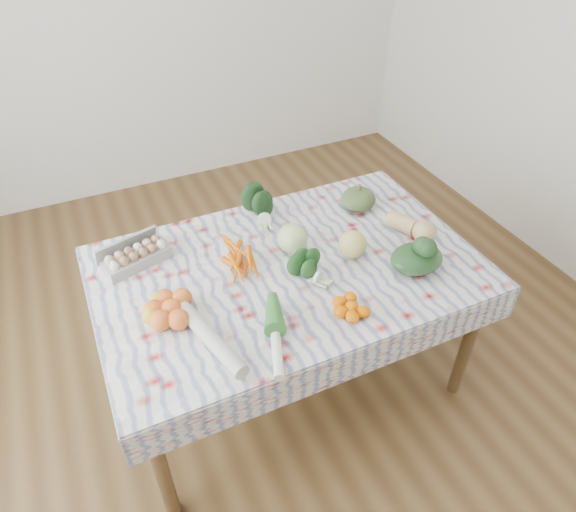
{
  "coord_description": "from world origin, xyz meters",
  "views": [
    {
      "loc": [
        -0.72,
        -1.55,
        2.23
      ],
      "look_at": [
        0.0,
        0.0,
        0.82
      ],
      "focal_mm": 32.0,
      "sensor_mm": 36.0,
      "label": 1
    }
  ],
  "objects_px": {
    "dining_table": "(288,280)",
    "kabocha_squash": "(358,199)",
    "grapefruit": "(353,244)",
    "egg_carton": "(137,258)",
    "butternut_squash": "(412,225)",
    "cabbage": "(292,238)"
  },
  "relations": [
    {
      "from": "egg_carton",
      "to": "butternut_squash",
      "type": "distance_m",
      "value": 1.26
    },
    {
      "from": "butternut_squash",
      "to": "egg_carton",
      "type": "bearing_deg",
      "value": 142.55
    },
    {
      "from": "grapefruit",
      "to": "kabocha_squash",
      "type": "bearing_deg",
      "value": 55.27
    },
    {
      "from": "cabbage",
      "to": "grapefruit",
      "type": "bearing_deg",
      "value": -32.85
    },
    {
      "from": "kabocha_squash",
      "to": "grapefruit",
      "type": "height_order",
      "value": "grapefruit"
    },
    {
      "from": "butternut_squash",
      "to": "cabbage",
      "type": "bearing_deg",
      "value": 144.39
    },
    {
      "from": "egg_carton",
      "to": "grapefruit",
      "type": "height_order",
      "value": "grapefruit"
    },
    {
      "from": "egg_carton",
      "to": "grapefruit",
      "type": "relative_size",
      "value": 2.31
    },
    {
      "from": "kabocha_squash",
      "to": "cabbage",
      "type": "relative_size",
      "value": 1.25
    },
    {
      "from": "egg_carton",
      "to": "butternut_squash",
      "type": "xyz_separation_m",
      "value": [
        1.22,
        -0.32,
        0.02
      ]
    },
    {
      "from": "dining_table",
      "to": "egg_carton",
      "type": "xyz_separation_m",
      "value": [
        -0.59,
        0.29,
        0.12
      ]
    },
    {
      "from": "kabocha_squash",
      "to": "butternut_squash",
      "type": "height_order",
      "value": "kabocha_squash"
    },
    {
      "from": "dining_table",
      "to": "grapefruit",
      "type": "relative_size",
      "value": 12.73
    },
    {
      "from": "dining_table",
      "to": "butternut_squash",
      "type": "distance_m",
      "value": 0.64
    },
    {
      "from": "dining_table",
      "to": "kabocha_squash",
      "type": "bearing_deg",
      "value": 27.27
    },
    {
      "from": "dining_table",
      "to": "egg_carton",
      "type": "distance_m",
      "value": 0.67
    },
    {
      "from": "kabocha_squash",
      "to": "butternut_squash",
      "type": "distance_m",
      "value": 0.32
    },
    {
      "from": "grapefruit",
      "to": "cabbage",
      "type": "bearing_deg",
      "value": 147.15
    },
    {
      "from": "cabbage",
      "to": "grapefruit",
      "type": "distance_m",
      "value": 0.27
    },
    {
      "from": "kabocha_squash",
      "to": "grapefruit",
      "type": "relative_size",
      "value": 1.36
    },
    {
      "from": "dining_table",
      "to": "butternut_squash",
      "type": "relative_size",
      "value": 6.7
    },
    {
      "from": "dining_table",
      "to": "grapefruit",
      "type": "bearing_deg",
      "value": -10.12
    }
  ]
}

